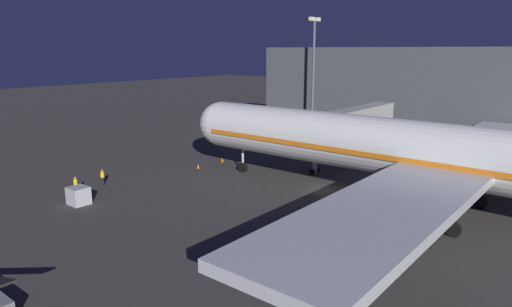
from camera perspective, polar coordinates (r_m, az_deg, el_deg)
The scene contains 10 objects.
ground_plane at distance 48.60m, azimuth 8.61°, elevation -4.56°, with size 320.00×320.00×0.00m, color #383533.
airliner_at_gate at distance 42.64m, azimuth 22.90°, elevation -0.34°, with size 53.52×59.58×18.15m.
jet_bridge at distance 59.67m, azimuth 11.08°, elevation 4.10°, with size 22.40×3.40×7.10m.
terminal_wall at distance 72.62m, azimuth 28.87°, elevation 5.79°, with size 6.00×80.00×14.92m, color #4C4F54.
apron_floodlight_mast at distance 77.41m, azimuth 7.25°, elevation 10.49°, with size 2.90×0.50×19.69m.
baggage_container_near_belt at distance 46.73m, azimuth -21.49°, elevation -4.97°, with size 1.68×1.83×1.69m, color #B7BABF.
ground_crew_near_nose_gear at distance 50.07m, azimuth -21.81°, elevation -3.64°, with size 0.40×0.40×1.83m.
ground_crew_by_belt_loader at distance 52.04m, azimuth -18.82°, elevation -2.79°, with size 0.40×0.40×1.82m.
traffic_cone_nose_port at distance 60.06m, azimuth -4.28°, elevation -0.78°, with size 0.36×0.36×0.55m, color orange.
traffic_cone_nose_starboard at distance 57.04m, azimuth -7.31°, elevation -1.60°, with size 0.36×0.36×0.55m, color orange.
Camera 1 is at (40.12, 23.26, 14.51)m, focal length 31.69 mm.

